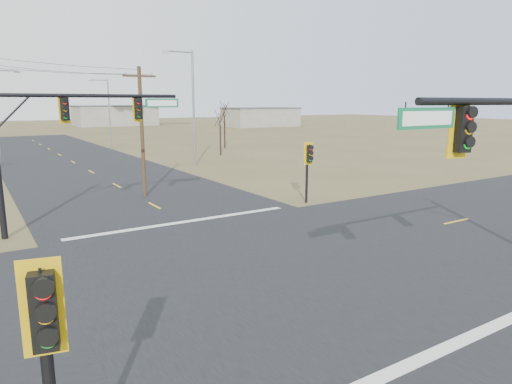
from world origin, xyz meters
TOP-DOWN VIEW (x-y plane):
  - ground at (0.00, 0.00)m, footprint 320.00×320.00m
  - road_ew at (0.00, 0.00)m, footprint 160.00×14.00m
  - road_ns at (0.00, 0.00)m, footprint 14.00×160.00m
  - stop_bar_near at (0.00, -7.50)m, footprint 12.00×0.40m
  - stop_bar_far at (0.00, 7.50)m, footprint 12.00×0.40m
  - mast_arm_far at (-5.12, 9.24)m, footprint 8.84×0.59m
  - pedestal_signal_ne at (8.30, 7.68)m, footprint 0.66×0.57m
  - pedestal_signal_sw at (-8.52, -7.65)m, footprint 0.63×0.54m
  - utility_pole_near at (0.46, 15.00)m, footprint 2.04×0.37m
  - streetlight_a at (9.22, 26.58)m, footprint 3.04×0.44m
  - streetlight_b at (7.13, 48.54)m, footprint 2.56×0.41m
  - bare_tree_c at (15.94, 33.47)m, footprint 2.80×2.80m
  - bare_tree_d at (20.73, 41.23)m, footprint 3.13×3.13m
  - warehouse_mid at (25.00, 110.00)m, footprint 20.00×12.00m
  - warehouse_right at (55.00, 85.00)m, footprint 18.00×10.00m

SIDE VIEW (x-z plane):
  - ground at x=0.00m, z-range 0.00..0.00m
  - road_ew at x=0.00m, z-range 0.00..0.02m
  - road_ns at x=0.00m, z-range 0.00..0.02m
  - stop_bar_near at x=0.00m, z-range 0.03..0.03m
  - stop_bar_far at x=0.00m, z-range 0.03..0.03m
  - warehouse_right at x=55.00m, z-range 0.00..4.50m
  - warehouse_mid at x=25.00m, z-range 0.00..5.00m
  - pedestal_signal_ne at x=8.30m, z-range 0.91..4.68m
  - pedestal_signal_sw at x=-8.52m, z-range 0.98..5.15m
  - bare_tree_c at x=15.94m, z-range 1.57..7.10m
  - utility_pole_near at x=0.46m, z-range 0.20..8.54m
  - mast_arm_far at x=-5.12m, z-range 1.57..8.59m
  - streetlight_b at x=7.13m, z-range 0.56..9.70m
  - bare_tree_d at x=20.73m, z-range 2.03..8.70m
  - streetlight_a at x=9.22m, z-range 0.67..11.53m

